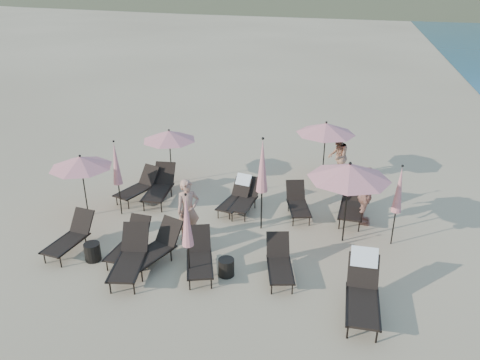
% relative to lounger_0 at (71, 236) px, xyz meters
% --- Properties ---
extents(ground, '(800.00, 800.00, 0.00)m').
position_rel_lounger_0_xyz_m(ground, '(4.55, -0.25, -0.44)').
color(ground, '#D6BA8C').
rests_on(ground, ground).
extents(lounger_0, '(0.80, 1.69, 0.94)m').
position_rel_lounger_0_xyz_m(lounger_0, '(0.00, 0.00, 0.00)').
color(lounger_0, black).
rests_on(lounger_0, ground).
extents(lounger_1, '(0.71, 1.63, 0.92)m').
position_rel_lounger_0_xyz_m(lounger_1, '(1.68, 0.10, -0.01)').
color(lounger_1, black).
rests_on(lounger_1, ground).
extents(lounger_2, '(1.01, 1.89, 1.03)m').
position_rel_lounger_0_xyz_m(lounger_2, '(2.02, -0.58, 0.04)').
color(lounger_2, black).
rests_on(lounger_2, ground).
extents(lounger_3, '(1.14, 1.74, 0.94)m').
position_rel_lounger_0_xyz_m(lounger_3, '(3.64, -0.08, 0.00)').
color(lounger_3, black).
rests_on(lounger_3, ground).
extents(lounger_4, '(0.96, 1.64, 0.88)m').
position_rel_lounger_0_xyz_m(lounger_4, '(5.62, 0.18, -0.02)').
color(lounger_4, black).
rests_on(lounger_4, ground).
extents(lounger_5, '(0.75, 1.93, 1.19)m').
position_rel_lounger_0_xyz_m(lounger_5, '(7.60, -0.65, 0.13)').
color(lounger_5, black).
rests_on(lounger_5, ground).
extents(lounger_6, '(1.12, 1.76, 0.95)m').
position_rel_lounger_0_xyz_m(lounger_6, '(0.37, 3.41, 0.01)').
color(lounger_6, black).
rests_on(lounger_6, ground).
extents(lounger_7, '(0.87, 1.89, 1.05)m').
position_rel_lounger_0_xyz_m(lounger_7, '(1.10, 3.46, 0.05)').
color(lounger_7, black).
rests_on(lounger_7, ground).
extents(lounger_8, '(0.87, 1.65, 0.98)m').
position_rel_lounger_0_xyz_m(lounger_8, '(3.70, 3.43, 0.03)').
color(lounger_8, black).
rests_on(lounger_8, ground).
extents(lounger_9, '(0.76, 1.62, 0.90)m').
position_rel_lounger_0_xyz_m(lounger_9, '(3.99, 3.41, -0.02)').
color(lounger_9, black).
rests_on(lounger_9, ground).
extents(lounger_10, '(1.01, 1.65, 0.89)m').
position_rel_lounger_0_xyz_m(lounger_10, '(5.63, 3.51, -0.02)').
color(lounger_10, black).
rests_on(lounger_10, ground).
extents(lounger_11, '(0.77, 1.83, 1.03)m').
position_rel_lounger_0_xyz_m(lounger_11, '(7.26, 3.74, 0.04)').
color(lounger_11, black).
rests_on(lounger_11, ground).
extents(lounger_12, '(1.19, 1.84, 0.99)m').
position_rel_lounger_0_xyz_m(lounger_12, '(2.44, -0.00, 0.02)').
color(lounger_12, black).
rests_on(lounger_12, ground).
extents(umbrella_open_0, '(1.85, 1.85, 2.00)m').
position_rel_lounger_0_xyz_m(umbrella_open_0, '(-0.67, 1.93, 1.33)').
color(umbrella_open_0, black).
rests_on(umbrella_open_0, ground).
extents(umbrella_open_1, '(2.21, 2.21, 2.38)m').
position_rel_lounger_0_xyz_m(umbrella_open_1, '(7.07, 2.26, 1.67)').
color(umbrella_open_1, black).
rests_on(umbrella_open_1, ground).
extents(umbrella_open_2, '(1.86, 1.86, 2.00)m').
position_rel_lounger_0_xyz_m(umbrella_open_2, '(0.95, 4.87, 1.33)').
color(umbrella_open_2, black).
rests_on(umbrella_open_2, ground).
extents(umbrella_open_3, '(2.06, 2.06, 2.22)m').
position_rel_lounger_0_xyz_m(umbrella_open_3, '(6.16, 6.36, 1.52)').
color(umbrella_open_3, black).
rests_on(umbrella_open_3, ground).
extents(umbrella_closed_0, '(0.28, 0.28, 2.37)m').
position_rel_lounger_0_xyz_m(umbrella_closed_0, '(3.54, -0.54, 1.21)').
color(umbrella_closed_0, black).
rests_on(umbrella_closed_0, ground).
extents(umbrella_closed_1, '(0.28, 0.28, 2.37)m').
position_rel_lounger_0_xyz_m(umbrella_closed_1, '(8.38, 2.42, 1.21)').
color(umbrella_closed_1, black).
rests_on(umbrella_closed_1, ground).
extents(umbrella_closed_2, '(0.28, 0.28, 2.43)m').
position_rel_lounger_0_xyz_m(umbrella_closed_2, '(0.31, 2.23, 1.25)').
color(umbrella_closed_2, black).
rests_on(umbrella_closed_2, ground).
extents(umbrella_closed_3, '(0.33, 0.33, 2.82)m').
position_rel_lounger_0_xyz_m(umbrella_closed_3, '(4.71, 2.40, 1.52)').
color(umbrella_closed_3, black).
rests_on(umbrella_closed_3, ground).
extents(side_table_0, '(0.42, 0.42, 0.48)m').
position_rel_lounger_0_xyz_m(side_table_0, '(0.78, -0.28, -0.20)').
color(side_table_0, black).
rests_on(side_table_0, ground).
extents(side_table_1, '(0.40, 0.40, 0.45)m').
position_rel_lounger_0_xyz_m(side_table_1, '(4.34, -0.09, -0.21)').
color(side_table_1, black).
rests_on(side_table_1, ground).
extents(beachgoer_a, '(0.78, 0.75, 1.80)m').
position_rel_lounger_0_xyz_m(beachgoer_a, '(2.86, 1.35, 0.46)').
color(beachgoer_a, tan).
rests_on(beachgoer_a, ground).
extents(beachgoer_b, '(0.72, 0.91, 1.82)m').
position_rel_lounger_0_xyz_m(beachgoer_b, '(6.63, 6.51, 0.47)').
color(beachgoer_b, '#B07A5A').
rests_on(beachgoer_b, ground).
extents(beachgoer_c, '(0.44, 1.05, 1.80)m').
position_rel_lounger_0_xyz_m(beachgoer_c, '(7.61, 3.45, 0.46)').
color(beachgoer_c, tan).
rests_on(beachgoer_c, ground).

